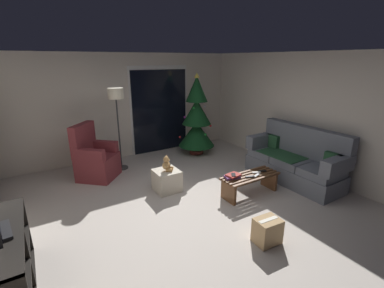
{
  "coord_description": "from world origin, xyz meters",
  "views": [
    {
      "loc": [
        -2.06,
        -3.31,
        2.35
      ],
      "look_at": [
        0.4,
        0.7,
        0.85
      ],
      "focal_mm": 25.01,
      "sensor_mm": 36.0,
      "label": 1
    }
  ],
  "objects": [
    {
      "name": "wall_back",
      "position": [
        0.0,
        3.06,
        1.25
      ],
      "size": [
        5.72,
        0.12,
        2.5
      ],
      "primitive_type": "cube",
      "color": "beige",
      "rests_on": "ground"
    },
    {
      "name": "patio_door_frame",
      "position": [
        0.83,
        2.99,
        1.1
      ],
      "size": [
        1.6,
        0.02,
        2.2
      ],
      "primitive_type": "cube",
      "color": "silver",
      "rests_on": "ground"
    },
    {
      "name": "christmas_tree",
      "position": [
        1.48,
        2.24,
        0.9
      ],
      "size": [
        0.91,
        0.91,
        2.04
      ],
      "color": "#4C1E19",
      "rests_on": "ground"
    },
    {
      "name": "media_shelf",
      "position": [
        -2.53,
        -0.55,
        0.36
      ],
      "size": [
        0.4,
        1.4,
        0.76
      ],
      "color": "black",
      "rests_on": "ground"
    },
    {
      "name": "remote_graphite",
      "position": [
        1.03,
        -0.2,
        0.39
      ],
      "size": [
        0.16,
        0.09,
        0.02
      ],
      "primitive_type": "cube",
      "rotation": [
        0.0,
        0.0,
        4.39
      ],
      "color": "#333338",
      "rests_on": "coffee_table"
    },
    {
      "name": "remote_black",
      "position": [
        1.4,
        -0.13,
        0.39
      ],
      "size": [
        0.16,
        0.12,
        0.02
      ],
      "primitive_type": "cube",
      "rotation": [
        0.0,
        0.0,
        1.02
      ],
      "color": "black",
      "rests_on": "coffee_table"
    },
    {
      "name": "cardboard_box_taped_mid_floor",
      "position": [
        0.37,
        -1.25,
        0.17
      ],
      "size": [
        0.35,
        0.28,
        0.35
      ],
      "color": "tan",
      "rests_on": "ground"
    },
    {
      "name": "remote_white",
      "position": [
        1.26,
        -0.13,
        0.39
      ],
      "size": [
        0.16,
        0.1,
        0.02
      ],
      "primitive_type": "cube",
      "rotation": [
        0.0,
        0.0,
        4.29
      ],
      "color": "silver",
      "rests_on": "coffee_table"
    },
    {
      "name": "ottoman",
      "position": [
        -0.1,
        0.78,
        0.2
      ],
      "size": [
        0.44,
        0.44,
        0.4
      ],
      "primitive_type": "cube",
      "color": "beige",
      "rests_on": "ground"
    },
    {
      "name": "wall_right",
      "position": [
        2.86,
        0.0,
        1.25
      ],
      "size": [
        0.12,
        6.0,
        2.5
      ],
      "primitive_type": "cube",
      "color": "beige",
      "rests_on": "ground"
    },
    {
      "name": "book_stack",
      "position": [
        0.76,
        -0.06,
        0.41
      ],
      "size": [
        0.29,
        0.22,
        0.07
      ],
      "color": "#6B3D7A",
      "rests_on": "coffee_table"
    },
    {
      "name": "ground_plane",
      "position": [
        0.0,
        0.0,
        0.0
      ],
      "size": [
        7.0,
        7.0,
        0.0
      ],
      "primitive_type": "plane",
      "color": "#BCB2A8"
    },
    {
      "name": "remote_silver",
      "position": [
        1.17,
        -0.22,
        0.39
      ],
      "size": [
        0.16,
        0.1,
        0.02
      ],
      "primitive_type": "cube",
      "rotation": [
        0.0,
        0.0,
        5.07
      ],
      "color": "#ADADB2",
      "rests_on": "coffee_table"
    },
    {
      "name": "floor_lamp",
      "position": [
        -0.49,
        2.27,
        1.51
      ],
      "size": [
        0.32,
        0.32,
        1.78
      ],
      "color": "#2D2D30",
      "rests_on": "ground"
    },
    {
      "name": "armchair",
      "position": [
        -1.08,
        2.06,
        0.4
      ],
      "size": [
        0.97,
        0.97,
        1.13
      ],
      "color": "maroon",
      "rests_on": "ground"
    },
    {
      "name": "patio_door_glass",
      "position": [
        0.83,
        2.97,
        1.05
      ],
      "size": [
        1.5,
        0.02,
        2.1
      ],
      "primitive_type": "cube",
      "color": "black",
      "rests_on": "ground"
    },
    {
      "name": "cell_phone",
      "position": [
        0.76,
        -0.08,
        0.45
      ],
      "size": [
        0.14,
        0.16,
        0.01
      ],
      "primitive_type": "cube",
      "rotation": [
        0.0,
        0.0,
        -0.59
      ],
      "color": "black",
      "rests_on": "book_stack"
    },
    {
      "name": "teddy_bear_honey",
      "position": [
        -0.09,
        0.78,
        0.52
      ],
      "size": [
        0.22,
        0.21,
        0.29
      ],
      "color": "tan",
      "rests_on": "ottoman"
    },
    {
      "name": "coffee_table",
      "position": [
        1.11,
        -0.14,
        0.25
      ],
      "size": [
        1.1,
        0.4,
        0.38
      ],
      "color": "brown",
      "rests_on": "ground"
    },
    {
      "name": "couch",
      "position": [
        2.32,
        -0.14,
        0.4
      ],
      "size": [
        0.81,
        1.95,
        1.08
      ],
      "color": "slate",
      "rests_on": "ground"
    }
  ]
}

